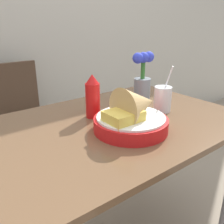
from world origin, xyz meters
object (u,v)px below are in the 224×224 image
(ketchup_bottle, at_px, (93,97))
(chair_far_window, at_px, (15,120))
(flower_vase, at_px, (143,77))
(food_basket, at_px, (133,115))
(drink_cup, at_px, (162,100))

(ketchup_bottle, bearing_deg, chair_far_window, 101.00)
(ketchup_bottle, xyz_separation_m, flower_vase, (0.35, 0.06, 0.03))
(food_basket, relative_size, ketchup_bottle, 1.51)
(ketchup_bottle, height_order, flower_vase, flower_vase)
(drink_cup, bearing_deg, chair_far_window, 117.03)
(drink_cup, bearing_deg, flower_vase, 72.26)
(chair_far_window, height_order, drink_cup, drink_cup)
(chair_far_window, relative_size, drink_cup, 4.15)
(chair_far_window, xyz_separation_m, drink_cup, (0.43, -0.84, 0.26))
(chair_far_window, height_order, flower_vase, flower_vase)
(chair_far_window, xyz_separation_m, food_basket, (0.18, -0.91, 0.27))
(chair_far_window, height_order, ketchup_bottle, ketchup_bottle)
(food_basket, distance_m, flower_vase, 0.41)
(food_basket, bearing_deg, flower_vase, 41.07)
(drink_cup, bearing_deg, ketchup_bottle, 155.28)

